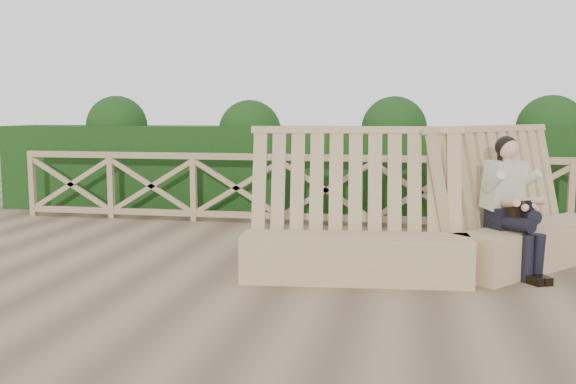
# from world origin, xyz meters

# --- Properties ---
(ground) EXTENTS (60.00, 60.00, 0.00)m
(ground) POSITION_xyz_m (0.00, 0.00, 0.00)
(ground) COLOR brown
(ground) RESTS_ON ground
(bench) EXTENTS (4.13, 2.56, 1.62)m
(bench) POSITION_xyz_m (1.67, 0.80, 0.41)
(bench) COLOR #977D56
(bench) RESTS_ON ground
(woman) EXTENTS (0.72, 0.92, 1.50)m
(woman) POSITION_xyz_m (2.36, 0.90, 0.80)
(woman) COLOR black
(woman) RESTS_ON ground
(guardrail) EXTENTS (10.10, 0.09, 1.10)m
(guardrail) POSITION_xyz_m (0.00, 3.50, 0.55)
(guardrail) COLOR #8B7851
(guardrail) RESTS_ON ground
(hedge) EXTENTS (12.00, 1.20, 1.50)m
(hedge) POSITION_xyz_m (0.00, 4.70, 0.75)
(hedge) COLOR black
(hedge) RESTS_ON ground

